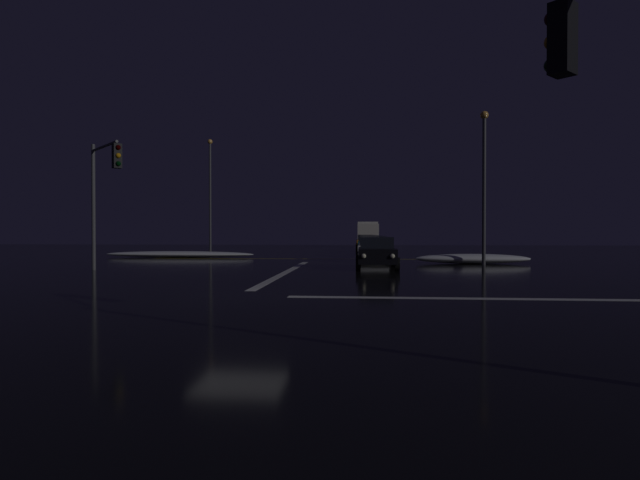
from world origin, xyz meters
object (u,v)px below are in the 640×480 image
at_px(box_truck, 368,233).
at_px(streetlamp_right_near, 484,176).
at_px(sedan_black, 377,252).
at_px(sedan_gray, 371,246).
at_px(sedan_white, 373,249).
at_px(sedan_green, 368,243).
at_px(sedan_orange, 366,242).
at_px(sedan_blue, 369,244).
at_px(traffic_signal_nw, 103,182).
at_px(streetlamp_left_far, 210,188).

height_order(box_truck, streetlamp_right_near, streetlamp_right_near).
bearing_deg(sedan_black, streetlamp_right_near, 28.11).
bearing_deg(sedan_gray, streetlamp_right_near, -56.81).
bearing_deg(sedan_white, streetlamp_right_near, -27.72).
distance_m(sedan_green, sedan_orange, 5.75).
bearing_deg(sedan_green, sedan_gray, -89.10).
relative_size(sedan_black, streetlamp_right_near, 0.51).
xyz_separation_m(sedan_black, streetlamp_right_near, (5.92, 3.16, 4.09)).
height_order(sedan_black, sedan_orange, same).
xyz_separation_m(sedan_gray, box_truck, (0.01, 24.38, 0.91)).
xyz_separation_m(sedan_blue, traffic_signal_nw, (-12.38, -20.83, 3.29)).
relative_size(sedan_white, traffic_signal_nw, 0.72).
bearing_deg(streetlamp_left_far, sedan_green, 15.27).
bearing_deg(box_truck, sedan_gray, -90.03).
bearing_deg(sedan_white, box_truck, 89.92).
xyz_separation_m(box_truck, streetlamp_left_far, (-14.17, -17.49, 4.04)).
bearing_deg(streetlamp_left_far, sedan_gray, -25.94).
bearing_deg(sedan_blue, traffic_signal_nw, -120.74).
bearing_deg(sedan_orange, streetlamp_right_near, -76.21).
bearing_deg(sedan_blue, sedan_white, -89.81).
xyz_separation_m(sedan_gray, traffic_signal_nw, (-12.45, -15.32, 3.29)).
bearing_deg(sedan_black, sedan_gray, 90.17).
distance_m(sedan_white, box_truck, 30.36).
relative_size(sedan_white, sedan_gray, 1.00).
bearing_deg(streetlamp_left_far, traffic_signal_nw, -85.59).
bearing_deg(sedan_green, sedan_orange, 91.48).
height_order(sedan_gray, streetlamp_left_far, streetlamp_left_far).
bearing_deg(sedan_blue, sedan_gray, -89.32).
xyz_separation_m(traffic_signal_nw, streetlamp_right_near, (18.41, 6.21, 0.80)).
xyz_separation_m(sedan_gray, streetlamp_right_near, (5.96, -9.11, 4.09)).
height_order(sedan_orange, traffic_signal_nw, traffic_signal_nw).
distance_m(traffic_signal_nw, streetlamp_left_far, 22.34).
relative_size(sedan_gray, sedan_green, 1.00).
height_order(sedan_white, sedan_blue, same).
bearing_deg(sedan_white, sedan_orange, 90.74).
bearing_deg(sedan_black, sedan_orange, 90.70).
xyz_separation_m(box_truck, streetlamp_right_near, (5.95, -33.49, 3.18)).
height_order(sedan_black, sedan_blue, same).
relative_size(sedan_green, traffic_signal_nw, 0.72).
xyz_separation_m(sedan_white, sedan_orange, (-0.29, 22.42, 0.00)).
relative_size(sedan_black, sedan_gray, 1.00).
bearing_deg(traffic_signal_nw, sedan_green, 64.74).
height_order(traffic_signal_nw, streetlamp_left_far, streetlamp_left_far).
distance_m(sedan_black, streetlamp_left_far, 24.36).
xyz_separation_m(sedan_green, streetlamp_left_far, (-13.99, -3.82, 4.95)).
distance_m(sedan_black, sedan_gray, 12.28).
distance_m(sedan_gray, sedan_blue, 5.50).
distance_m(sedan_black, streetlamp_right_near, 7.86).
height_order(sedan_white, sedan_orange, same).
relative_size(sedan_white, box_truck, 0.52).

